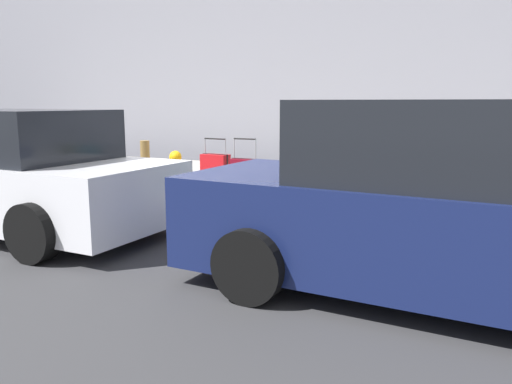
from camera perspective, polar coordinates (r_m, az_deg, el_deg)
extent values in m
plane|color=#333335|center=(8.08, -9.76, -2.03)|extent=(40.00, 40.00, 0.00)
cube|color=#ADA89E|center=(10.14, -1.33, 0.95)|extent=(18.00, 5.00, 0.14)
cube|color=#59601E|center=(7.40, 13.60, 0.72)|extent=(0.43, 0.24, 0.73)
cube|color=black|center=(7.40, 13.60, 0.72)|extent=(0.43, 0.07, 0.75)
cylinder|color=gray|center=(7.32, 15.13, 4.26)|extent=(0.02, 0.02, 0.21)
cylinder|color=gray|center=(7.37, 12.38, 4.41)|extent=(0.02, 0.02, 0.21)
cylinder|color=black|center=(7.33, 13.78, 5.14)|extent=(0.36, 0.05, 0.02)
cylinder|color=black|center=(7.44, 14.88, -1.99)|extent=(0.05, 0.02, 0.04)
cylinder|color=black|center=(7.49, 12.11, -1.80)|extent=(0.05, 0.02, 0.04)
cube|color=#0F606B|center=(7.48, 9.34, 0.97)|extent=(0.47, 0.25, 0.74)
cube|color=black|center=(7.48, 9.34, 0.97)|extent=(0.48, 0.05, 0.75)
cylinder|color=gray|center=(7.36, 10.97, 4.52)|extent=(0.02, 0.02, 0.22)
cylinder|color=gray|center=(7.48, 7.95, 4.68)|extent=(0.02, 0.02, 0.22)
cylinder|color=black|center=(7.41, 9.47, 5.44)|extent=(0.41, 0.03, 0.02)
cylinder|color=black|center=(7.48, 10.80, -1.76)|extent=(0.04, 0.02, 0.04)
cylinder|color=black|center=(7.60, 7.77, -1.49)|extent=(0.04, 0.02, 0.04)
cube|color=#9EA0A8|center=(7.67, 5.48, 1.15)|extent=(0.40, 0.20, 0.70)
cube|color=black|center=(7.67, 5.48, 1.15)|extent=(0.41, 0.04, 0.71)
cylinder|color=gray|center=(7.57, 6.74, 3.82)|extent=(0.02, 0.02, 0.04)
cylinder|color=gray|center=(7.68, 4.33, 3.96)|extent=(0.02, 0.02, 0.04)
cylinder|color=black|center=(7.62, 5.53, 4.04)|extent=(0.34, 0.03, 0.02)
cylinder|color=black|center=(7.67, 6.67, -1.36)|extent=(0.04, 0.02, 0.04)
cylinder|color=black|center=(7.79, 4.23, -1.15)|extent=(0.04, 0.02, 0.04)
cube|color=black|center=(7.91, 2.18, 0.86)|extent=(0.39, 0.24, 0.54)
cube|color=black|center=(7.91, 2.18, 0.86)|extent=(0.39, 0.07, 0.55)
cylinder|color=gray|center=(7.79, 3.21, 2.86)|extent=(0.02, 0.02, 0.04)
cylinder|color=gray|center=(7.95, 1.19, 3.01)|extent=(0.02, 0.02, 0.04)
cylinder|color=black|center=(7.87, 2.19, 3.08)|extent=(0.32, 0.05, 0.02)
cylinder|color=black|center=(7.87, 3.20, -1.01)|extent=(0.05, 0.02, 0.04)
cylinder|color=black|center=(8.03, 1.15, -0.78)|extent=(0.05, 0.02, 0.04)
cube|color=maroon|center=(8.10, -1.26, 1.45)|extent=(0.44, 0.19, 0.64)
cube|color=black|center=(8.10, -1.26, 1.45)|extent=(0.45, 0.05, 0.65)
cylinder|color=gray|center=(7.96, -0.05, 4.77)|extent=(0.02, 0.02, 0.31)
cylinder|color=gray|center=(8.13, -2.47, 4.87)|extent=(0.02, 0.02, 0.31)
cylinder|color=black|center=(8.03, -1.27, 5.94)|extent=(0.38, 0.04, 0.02)
cylinder|color=black|center=(8.07, -0.01, -0.73)|extent=(0.04, 0.02, 0.04)
cylinder|color=black|center=(8.24, -2.46, -0.52)|extent=(0.04, 0.02, 0.04)
cube|color=red|center=(8.40, -4.54, 1.88)|extent=(0.47, 0.24, 0.69)
cube|color=black|center=(8.40, -4.54, 1.88)|extent=(0.47, 0.06, 0.70)
cylinder|color=gray|center=(8.24, -3.42, 5.02)|extent=(0.02, 0.02, 0.25)
cylinder|color=gray|center=(8.46, -5.71, 5.12)|extent=(0.02, 0.02, 0.25)
cylinder|color=black|center=(8.34, -4.59, 5.93)|extent=(0.40, 0.04, 0.02)
cylinder|color=black|center=(8.34, -3.34, -0.39)|extent=(0.04, 0.02, 0.04)
cylinder|color=black|center=(8.57, -5.65, -0.15)|extent=(0.04, 0.02, 0.04)
cylinder|color=#D89E0C|center=(8.84, -8.91, 1.77)|extent=(0.20, 0.20, 0.56)
sphere|color=#D89E0C|center=(8.80, -8.97, 3.88)|extent=(0.21, 0.21, 0.21)
cylinder|color=#D89E0C|center=(8.92, -9.70, 2.00)|extent=(0.09, 0.10, 0.09)
cylinder|color=#D89E0C|center=(8.75, -8.12, 1.89)|extent=(0.09, 0.10, 0.09)
cylinder|color=brown|center=(9.02, -12.21, 2.85)|extent=(0.16, 0.16, 0.87)
cylinder|color=slate|center=(7.41, 23.01, 1.46)|extent=(0.05, 0.05, 1.05)
cube|color=#1E2328|center=(7.36, 23.35, 6.36)|extent=(0.12, 0.09, 0.22)
cube|color=#141E4C|center=(4.60, 20.49, -4.13)|extent=(4.60, 1.82, 0.83)
cube|color=black|center=(4.48, 21.07, 5.22)|extent=(2.41, 1.63, 0.68)
cylinder|color=black|center=(4.29, -0.71, -8.22)|extent=(0.64, 0.23, 0.64)
cylinder|color=black|center=(5.82, 7.61, -3.43)|extent=(0.64, 0.23, 0.64)
cube|color=silver|center=(7.33, -24.86, 0.40)|extent=(4.22, 1.78, 0.76)
cube|color=black|center=(7.26, -25.26, 5.81)|extent=(2.20, 1.64, 0.63)
cylinder|color=black|center=(8.93, -25.44, 0.37)|extent=(0.64, 0.22, 0.64)
cylinder|color=black|center=(5.82, -23.62, -4.18)|extent=(0.64, 0.22, 0.64)
cylinder|color=black|center=(7.06, -12.35, -1.21)|extent=(0.64, 0.22, 0.64)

